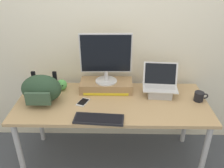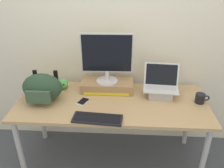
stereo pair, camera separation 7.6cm
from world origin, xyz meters
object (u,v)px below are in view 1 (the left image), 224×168
object	(u,v)px
toner_box_yellow	(106,86)
external_keyboard	(99,119)
messenger_backpack	(41,89)
desktop_monitor	(106,57)
coffee_mug	(199,96)
open_laptop	(160,88)
plush_toy	(62,85)
cell_phone	(83,102)

from	to	relation	value
toner_box_yellow	external_keyboard	world-z (taller)	toner_box_yellow
messenger_backpack	desktop_monitor	bearing A→B (deg)	20.82
coffee_mug	external_keyboard	bearing A→B (deg)	-160.76
desktop_monitor	messenger_backpack	bearing A→B (deg)	-160.22
messenger_backpack	external_keyboard	bearing A→B (deg)	-27.98
toner_box_yellow	external_keyboard	xyz separation A→B (m)	(-0.04, -0.50, -0.04)
open_laptop	plush_toy	distance (m)	0.97
external_keyboard	cell_phone	world-z (taller)	external_keyboard
toner_box_yellow	desktop_monitor	bearing A→B (deg)	-87.83
toner_box_yellow	cell_phone	distance (m)	0.32
messenger_backpack	open_laptop	bearing A→B (deg)	7.32
open_laptop	external_keyboard	distance (m)	0.70
messenger_backpack	plush_toy	size ratio (longest dim) A/B	3.43
coffee_mug	cell_phone	xyz separation A→B (m)	(-1.07, -0.06, -0.04)
open_laptop	external_keyboard	size ratio (longest dim) A/B	0.82
desktop_monitor	cell_phone	bearing A→B (deg)	-131.90
toner_box_yellow	plush_toy	xyz separation A→B (m)	(-0.45, 0.01, 0.00)
messenger_backpack	toner_box_yellow	bearing A→B (deg)	20.92
toner_box_yellow	messenger_backpack	xyz separation A→B (m)	(-0.57, -0.23, 0.08)
external_keyboard	plush_toy	xyz separation A→B (m)	(-0.40, 0.51, 0.04)
messenger_backpack	cell_phone	distance (m)	0.39
open_laptop	plush_toy	world-z (taller)	open_laptop
toner_box_yellow	plush_toy	distance (m)	0.45
open_laptop	toner_box_yellow	bearing A→B (deg)	176.09
toner_box_yellow	coffee_mug	bearing A→B (deg)	-12.12
messenger_backpack	plush_toy	xyz separation A→B (m)	(0.13, 0.23, -0.08)
desktop_monitor	external_keyboard	bearing A→B (deg)	-96.32
toner_box_yellow	coffee_mug	xyz separation A→B (m)	(0.86, -0.19, -0.00)
open_laptop	coffee_mug	size ratio (longest dim) A/B	2.63
toner_box_yellow	external_keyboard	size ratio (longest dim) A/B	1.23
external_keyboard	plush_toy	world-z (taller)	plush_toy
desktop_monitor	external_keyboard	size ratio (longest dim) A/B	1.17
messenger_backpack	cell_phone	size ratio (longest dim) A/B	2.30
coffee_mug	cell_phone	bearing A→B (deg)	-177.04
toner_box_yellow	desktop_monitor	xyz separation A→B (m)	(0.00, -0.00, 0.30)
messenger_backpack	plush_toy	bearing A→B (deg)	60.51
open_laptop	cell_phone	world-z (taller)	open_laptop
coffee_mug	cell_phone	world-z (taller)	coffee_mug
desktop_monitor	plush_toy	xyz separation A→B (m)	(-0.45, 0.01, -0.30)
toner_box_yellow	messenger_backpack	world-z (taller)	messenger_backpack
cell_phone	plush_toy	bearing A→B (deg)	156.85
external_keyboard	coffee_mug	world-z (taller)	coffee_mug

